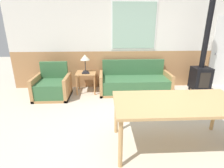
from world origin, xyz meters
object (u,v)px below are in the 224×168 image
at_px(table_lamp, 85,58).
at_px(wood_stove, 202,70).
at_px(couch, 134,83).
at_px(armchair, 52,87).
at_px(side_table, 86,76).
at_px(dining_table, 178,106).

relative_size(table_lamp, wood_stove, 0.20).
relative_size(couch, armchair, 2.21).
xyz_separation_m(armchair, wood_stove, (4.08, 0.21, 0.38)).
relative_size(couch, side_table, 3.40).
relative_size(table_lamp, dining_table, 0.25).
bearing_deg(side_table, wood_stove, -2.23).
xyz_separation_m(table_lamp, dining_table, (1.60, -2.51, -0.26)).
height_order(table_lamp, dining_table, table_lamp).
distance_m(armchair, wood_stove, 4.10).
xyz_separation_m(couch, dining_table, (0.23, -2.35, 0.44)).
bearing_deg(armchair, table_lamp, 12.05).
distance_m(side_table, wood_stove, 3.23).
bearing_deg(dining_table, table_lamp, 122.55).
distance_m(couch, armchair, 2.24).
bearing_deg(table_lamp, dining_table, -57.45).
relative_size(couch, dining_table, 1.04).
height_order(table_lamp, wood_stove, wood_stove).
distance_m(armchair, side_table, 0.95).
height_order(armchair, table_lamp, table_lamp).
xyz_separation_m(table_lamp, wood_stove, (3.23, -0.22, -0.32)).
xyz_separation_m(side_table, dining_table, (1.59, -2.42, 0.23)).
height_order(side_table, dining_table, dining_table).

